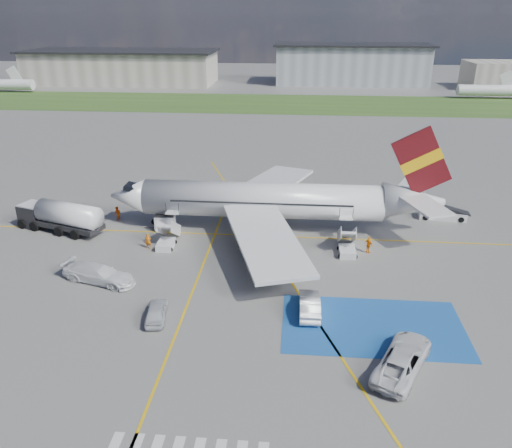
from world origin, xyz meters
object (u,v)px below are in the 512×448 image
object	(u,v)px
car_silver_a	(156,311)
car_silver_b	(310,305)
airliner	(276,201)
gpu_cart	(165,223)
belt_loader	(443,215)
fuel_tanker	(61,219)
van_white_a	(403,356)
van_white_b	(98,271)

from	to	relation	value
car_silver_a	car_silver_b	distance (m)	12.23
airliner	gpu_cart	bearing A→B (deg)	-173.85
gpu_cart	belt_loader	distance (m)	32.14
fuel_tanker	van_white_a	world-z (taller)	fuel_tanker
car_silver_a	van_white_b	world-z (taller)	van_white_b
fuel_tanker	van_white_a	distance (m)	39.06
fuel_tanker	belt_loader	distance (m)	43.55
car_silver_a	van_white_b	size ratio (longest dim) A/B	0.74
car_silver_b	airliner	bearing A→B (deg)	-78.74
car_silver_a	van_white_b	xyz separation A→B (m)	(-6.75, 5.36, 0.37)
car_silver_b	van_white_a	xyz separation A→B (m)	(6.24, -6.29, 0.25)
gpu_cart	van_white_b	size ratio (longest dim) A/B	0.43
airliner	car_silver_a	distance (m)	20.48
airliner	van_white_b	distance (m)	20.22
van_white_a	van_white_b	xyz separation A→B (m)	(-25.06, 9.75, 0.02)
van_white_b	gpu_cart	bearing A→B (deg)	1.66
belt_loader	car_silver_a	distance (m)	36.24
airliner	belt_loader	world-z (taller)	airliner
fuel_tanker	van_white_a	xyz separation A→B (m)	(33.37, -20.31, -0.42)
airliner	van_white_b	world-z (taller)	airliner
fuel_tanker	gpu_cart	size ratio (longest dim) A/B	4.49
fuel_tanker	gpu_cart	xyz separation A→B (m)	(11.36, 1.22, -0.63)
airliner	van_white_b	xyz separation A→B (m)	(-15.23, -13.09, -2.34)
gpu_cart	van_white_a	world-z (taller)	van_white_a
gpu_cart	belt_loader	world-z (taller)	gpu_cart
car_silver_a	van_white_a	size ratio (longest dim) A/B	0.72
airliner	car_silver_a	size ratio (longest dim) A/B	9.31
belt_loader	van_white_b	xyz separation A→B (m)	(-34.63, -17.79, 0.62)
airliner	van_white_b	bearing A→B (deg)	-139.33
car_silver_b	fuel_tanker	bearing A→B (deg)	-28.33
van_white_a	airliner	bearing A→B (deg)	-39.76
airliner	fuel_tanker	distance (m)	23.75
gpu_cart	van_white_b	bearing A→B (deg)	-110.55
car_silver_a	fuel_tanker	bearing A→B (deg)	-55.07
airliner	van_white_a	size ratio (longest dim) A/B	6.71
van_white_b	belt_loader	bearing A→B (deg)	-46.58
fuel_tanker	van_white_a	bearing A→B (deg)	-13.42
airliner	van_white_a	world-z (taller)	airliner
car_silver_b	van_white_a	distance (m)	8.86
car_silver_a	van_white_a	world-z (taller)	van_white_a
belt_loader	fuel_tanker	bearing A→B (deg)	-165.92
gpu_cart	belt_loader	size ratio (longest dim) A/B	0.40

